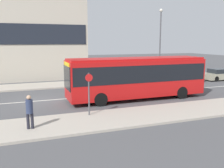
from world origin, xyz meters
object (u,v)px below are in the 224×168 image
at_px(parked_car_1, 220,75).
at_px(pedestrian_near_stop, 30,110).
at_px(street_lamp, 160,38).
at_px(parked_car_0, 184,76).
at_px(city_bus, 137,75).
at_px(bus_stop_sign, 89,91).

height_order(parked_car_1, pedestrian_near_stop, pedestrian_near_stop).
height_order(parked_car_1, street_lamp, street_lamp).
bearing_deg(parked_car_0, city_bus, -147.46).
bearing_deg(city_bus, parked_car_0, 30.27).
xyz_separation_m(city_bus, parked_car_0, (8.37, 5.34, -1.20)).
bearing_deg(street_lamp, parked_car_0, -41.16).
xyz_separation_m(parked_car_1, bus_stop_sign, (-18.16, -8.72, 0.98)).
bearing_deg(city_bus, pedestrian_near_stop, -152.69).
bearing_deg(city_bus, bus_stop_sign, -146.82).
bearing_deg(city_bus, street_lamp, 46.27).
height_order(city_bus, pedestrian_near_stop, city_bus).
bearing_deg(parked_car_1, bus_stop_sign, -154.36).
xyz_separation_m(city_bus, bus_stop_sign, (-4.73, -3.37, -0.24)).
relative_size(parked_car_1, bus_stop_sign, 1.73).
bearing_deg(parked_car_1, pedestrian_near_stop, -155.20).
bearing_deg(street_lamp, bus_stop_sign, -136.40).
bearing_deg(parked_car_1, street_lamp, 165.81).
distance_m(parked_car_0, street_lamp, 4.99).
height_order(city_bus, bus_stop_sign, city_bus).
xyz_separation_m(parked_car_0, parked_car_1, (5.06, 0.00, -0.02)).
bearing_deg(bus_stop_sign, parked_car_0, 33.62).
relative_size(parked_car_1, pedestrian_near_stop, 2.54).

